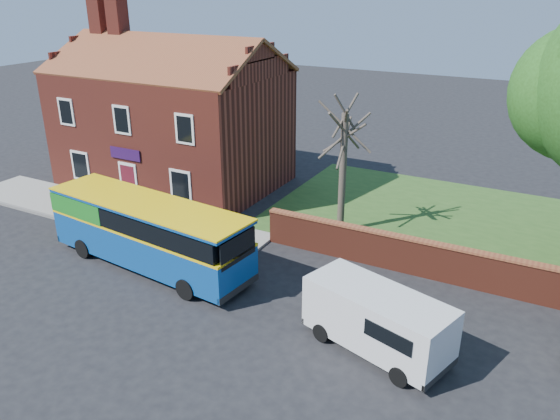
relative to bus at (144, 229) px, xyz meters
The scene contains 9 objects.
ground 3.40m from the bus, 57.53° to the right, with size 120.00×120.00×0.00m, color black.
pavement 6.50m from the bus, 149.05° to the left, with size 18.00×3.50×0.12m, color gray.
kerb 5.82m from the bus, 164.59° to the left, with size 18.00×0.15×0.14m, color slate.
grass_strip 18.05m from the bus, 35.70° to the left, with size 26.00×12.00×0.04m, color #426B28.
shop_building 10.64m from the bus, 121.12° to the left, with size 12.30×8.13×10.50m.
boundary_wall 15.30m from the bus, 17.10° to the left, with size 22.00×0.38×1.60m.
bus is the anchor object (origin of this frame).
van_near 10.61m from the bus, ahead, with size 5.17×3.28×2.11m.
bare_tree 9.34m from the bus, 49.09° to the left, with size 2.36×2.81×6.30m.
Camera 1 is at (13.12, -13.02, 11.12)m, focal length 35.00 mm.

